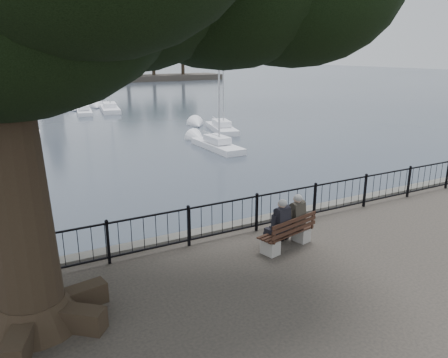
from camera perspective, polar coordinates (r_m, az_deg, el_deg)
harbor at (r=12.13m, az=-1.14°, el=-8.97°), size 260.00×260.00×1.20m
railing at (r=11.30m, az=0.00°, el=-5.07°), size 22.06×0.06×1.00m
bench at (r=10.96m, az=8.29°, el=-7.46°), size 1.66×0.82×0.84m
person_left at (r=10.70m, az=7.01°, el=-6.15°), size 0.47×0.71×1.34m
person_right at (r=11.10m, az=8.98°, el=-5.38°), size 0.47×0.71×1.34m
lion_monument at (r=57.20m, az=-21.96°, el=11.80°), size 6.24×6.24×9.15m
sailboat_b at (r=31.09m, az=-24.20°, el=4.98°), size 2.00×5.29×10.95m
sailboat_c at (r=26.48m, az=-0.89°, el=4.55°), size 1.36×4.67×8.34m
sailboat_d at (r=32.58m, az=-0.31°, el=6.78°), size 2.49×5.10×8.67m
sailboat_f at (r=43.90m, az=-17.80°, el=8.51°), size 1.97×4.76×9.13m
sailboat_g at (r=45.13m, az=-14.69°, el=8.94°), size 2.51×5.88×9.77m
far_shore at (r=91.48m, az=-9.38°, el=15.06°), size 30.00×8.60×9.18m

